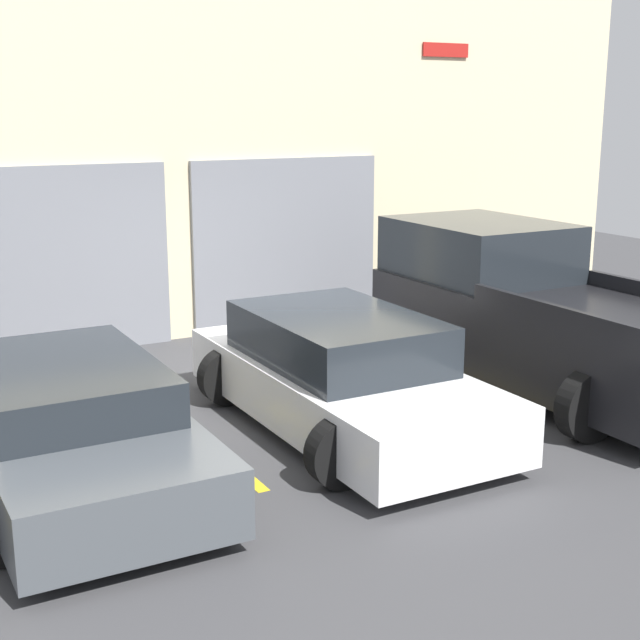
% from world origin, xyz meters
% --- Properties ---
extents(ground_plane, '(28.00, 28.00, 0.00)m').
position_xyz_m(ground_plane, '(0.00, 0.00, 0.00)').
color(ground_plane, '#3D3D3F').
extents(shophouse_building, '(16.39, 0.68, 5.97)m').
position_xyz_m(shophouse_building, '(-0.00, 3.29, 2.95)').
color(shophouse_building, beige).
rests_on(shophouse_building, ground).
extents(pickup_truck, '(2.46, 5.03, 1.93)m').
position_xyz_m(pickup_truck, '(2.90, -1.17, 0.89)').
color(pickup_truck, black).
rests_on(pickup_truck, ground).
extents(sedan_white, '(2.24, 4.30, 1.25)m').
position_xyz_m(sedan_white, '(0.00, -1.44, 0.59)').
color(sedan_white, white).
rests_on(sedan_white, ground).
extents(sedan_side, '(2.19, 4.29, 1.13)m').
position_xyz_m(sedan_side, '(-2.90, -1.45, 0.54)').
color(sedan_side, '#474C51').
rests_on(sedan_side, ground).
extents(parking_stripe_left, '(0.12, 2.20, 0.01)m').
position_xyz_m(parking_stripe_left, '(-1.45, -1.47, 0.00)').
color(parking_stripe_left, gold).
rests_on(parking_stripe_left, ground).
extents(parking_stripe_centre, '(0.12, 2.20, 0.01)m').
position_xyz_m(parking_stripe_centre, '(1.45, -1.47, 0.00)').
color(parking_stripe_centre, gold).
rests_on(parking_stripe_centre, ground).
extents(parking_stripe_right, '(0.12, 2.20, 0.01)m').
position_xyz_m(parking_stripe_right, '(4.35, -1.47, 0.00)').
color(parking_stripe_right, gold).
rests_on(parking_stripe_right, ground).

